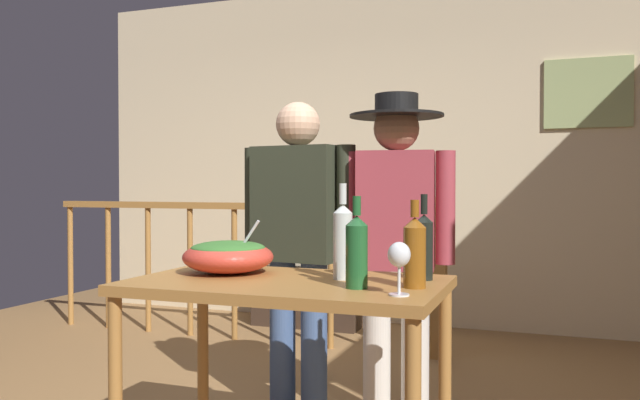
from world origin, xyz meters
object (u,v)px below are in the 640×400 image
Objects in this scene: stair_railing at (286,255)px; wine_bottle_dark at (424,245)px; serving_table at (287,306)px; wine_bottle_green at (357,250)px; tv_console at (310,299)px; wine_bottle_amber at (415,251)px; flat_screen_tv at (308,246)px; person_standing_left at (298,232)px; person_standing_right at (396,234)px; wine_bottle_clear at (343,240)px; framed_picture at (588,93)px; mug_blue at (350,262)px; salad_bowl at (228,255)px; wine_glass at (399,257)px.

stair_railing is 9.85× the size of wine_bottle_dark.
wine_bottle_green reaches higher than serving_table.
tv_console is 2.82× the size of wine_bottle_green.
wine_bottle_amber is at bearing -56.82° from stair_railing.
tv_console is 1.63× the size of flat_screen_tv.
tv_console is at bearing -62.88° from person_standing_left.
serving_table is 0.74× the size of person_standing_left.
tv_console is at bearing 117.62° from wine_bottle_amber.
person_standing_left is 0.99× the size of person_standing_right.
wine_bottle_dark is 0.89× the size of wine_bottle_clear.
serving_table is 0.80m from person_standing_right.
mug_blue is (-1.01, -2.83, -1.01)m from framed_picture.
salad_bowl is at bearing -163.83° from mug_blue.
serving_table is 0.56m from wine_bottle_dark.
wine_bottle_amber is at bearing -62.38° from tv_console.
tv_console is 0.45m from flat_screen_tv.
wine_bottle_green is 0.22m from wine_bottle_clear.
flat_screen_tv is 2.77m from mug_blue.
salad_bowl is at bearing -173.54° from wine_bottle_dark.
flat_screen_tv is at bearing 119.60° from wine_bottle_dark.
tv_console is at bearing 114.31° from mug_blue.
wine_bottle_dark reaches higher than wine_bottle_green.
flat_screen_tv is 1.51× the size of salad_bowl.
person_standing_right is at bearing -58.83° from flat_screen_tv.
flat_screen_tv is at bearing -62.60° from person_standing_left.
stair_railing is (-2.08, -0.96, -1.22)m from framed_picture.
tv_console is at bearing 96.41° from stair_railing.
wine_bottle_dark is 2.81× the size of mug_blue.
salad_bowl is 0.84m from person_standing_right.
stair_railing is 2.73× the size of serving_table.
person_standing_left reaches higher than wine_bottle_amber.
mug_blue is at bearing 16.17° from salad_bowl.
stair_railing is 2.11m from salad_bowl.
salad_bowl is 0.79m from wine_bottle_dark.
salad_bowl is 0.23× the size of person_standing_right.
flat_screen_tv is 1.74× the size of wine_bottle_green.
salad_bowl is (0.67, -2.68, 0.67)m from tv_console.
wine_bottle_dark is (-0.70, -2.88, -0.93)m from framed_picture.
person_standing_left reaches higher than mug_blue.
person_standing_left is (-0.42, 0.49, 0.08)m from mug_blue.
salad_bowl is (0.67, -2.65, 0.22)m from flat_screen_tv.
salad_bowl is 0.49m from mug_blue.
salad_bowl is 0.82m from wine_glass.
wine_bottle_clear reaches higher than stair_railing.
wine_bottle_dark is 0.32m from mug_blue.
framed_picture reaches higher than flat_screen_tv.
tv_console is 2.95× the size of wine_bottle_amber.
flat_screen_tv is at bearing -66.48° from person_standing_right.
mug_blue is at bearing 170.89° from wine_bottle_dark.
flat_screen_tv is 3.13m from wine_bottle_amber.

